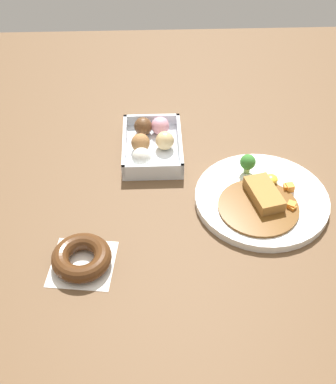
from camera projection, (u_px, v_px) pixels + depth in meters
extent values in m
plane|color=brown|center=(191.00, 191.00, 1.13)|extent=(1.60, 1.60, 0.00)
cylinder|color=white|center=(261.00, 199.00, 1.10)|extent=(0.29, 0.29, 0.02)
cylinder|color=brown|center=(258.00, 207.00, 1.06)|extent=(0.17, 0.17, 0.01)
cube|color=#A87538|center=(264.00, 194.00, 1.07)|extent=(0.11, 0.08, 0.02)
cylinder|color=white|center=(270.00, 182.00, 1.12)|extent=(0.07, 0.07, 0.00)
ellipsoid|color=yellow|center=(271.00, 178.00, 1.11)|extent=(0.03, 0.03, 0.02)
cylinder|color=#8CB766|center=(247.00, 169.00, 1.14)|extent=(0.01, 0.01, 0.02)
sphere|color=#387A2D|center=(248.00, 162.00, 1.13)|extent=(0.04, 0.04, 0.04)
cube|color=orange|center=(292.00, 208.00, 1.05)|extent=(0.02, 0.02, 0.01)
cube|color=orange|center=(290.00, 187.00, 1.10)|extent=(0.02, 0.02, 0.02)
cube|color=orange|center=(287.00, 188.00, 1.10)|extent=(0.02, 0.02, 0.01)
cube|color=orange|center=(291.00, 206.00, 1.06)|extent=(0.02, 0.02, 0.02)
cube|color=silver|center=(152.00, 150.00, 1.22)|extent=(0.20, 0.14, 0.01)
cube|color=silver|center=(152.00, 120.00, 1.28)|extent=(0.01, 0.14, 0.03)
cube|color=silver|center=(153.00, 170.00, 1.14)|extent=(0.01, 0.14, 0.03)
cube|color=silver|center=(125.00, 144.00, 1.21)|extent=(0.20, 0.01, 0.03)
cube|color=silver|center=(180.00, 143.00, 1.21)|extent=(0.20, 0.01, 0.03)
sphere|color=brown|center=(143.00, 126.00, 1.25)|extent=(0.05, 0.05, 0.05)
sphere|color=#9E6B3D|center=(140.00, 143.00, 1.20)|extent=(0.05, 0.05, 0.05)
sphere|color=silver|center=(142.00, 157.00, 1.16)|extent=(0.05, 0.05, 0.05)
sphere|color=pink|center=(160.00, 126.00, 1.25)|extent=(0.05, 0.05, 0.05)
sphere|color=#DBB77A|center=(165.00, 141.00, 1.21)|extent=(0.05, 0.05, 0.05)
cube|color=white|center=(83.00, 264.00, 0.98)|extent=(0.14, 0.14, 0.00)
torus|color=#4C2B14|center=(82.00, 258.00, 0.97)|extent=(0.12, 0.12, 0.03)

